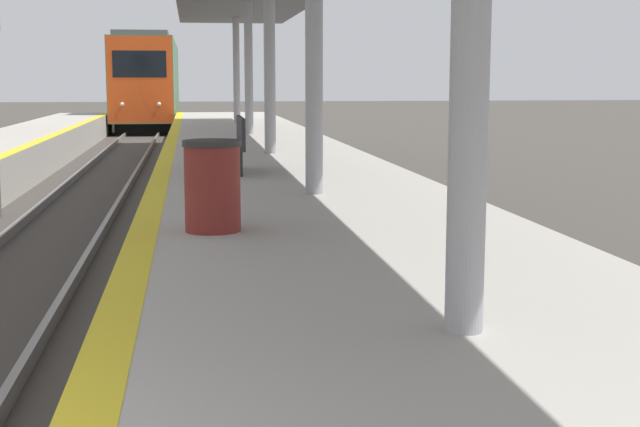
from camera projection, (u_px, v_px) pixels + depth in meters
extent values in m
cube|color=black|center=(150.00, 121.00, 47.38)|extent=(2.44, 15.72, 0.55)
cube|color=#477247|center=(149.00, 80.00, 47.06)|extent=(2.87, 17.47, 3.83)
cube|color=#E54C19|center=(140.00, 80.00, 38.59)|extent=(2.81, 0.16, 3.75)
cube|color=black|center=(139.00, 64.00, 38.43)|extent=(2.30, 0.06, 1.15)
cube|color=#59595E|center=(148.00, 41.00, 46.75)|extent=(2.44, 16.59, 0.24)
sphere|color=white|center=(122.00, 104.00, 38.58)|extent=(0.18, 0.18, 0.18)
sphere|color=white|center=(159.00, 104.00, 38.80)|extent=(0.18, 0.18, 0.18)
cylinder|color=#99999E|center=(471.00, 24.00, 5.20)|extent=(0.24, 0.24, 3.69)
cylinder|color=#99999E|center=(314.00, 55.00, 11.77)|extent=(0.24, 0.24, 3.69)
cylinder|color=#99999E|center=(270.00, 64.00, 18.35)|extent=(0.24, 0.24, 3.69)
cylinder|color=#99999E|center=(249.00, 68.00, 24.93)|extent=(0.24, 0.24, 3.69)
cylinder|color=#99999E|center=(236.00, 70.00, 31.51)|extent=(0.24, 0.24, 3.69)
cylinder|color=maroon|center=(213.00, 189.00, 9.01)|extent=(0.57, 0.57, 0.87)
cylinder|color=#262626|center=(212.00, 143.00, 8.94)|extent=(0.59, 0.59, 0.06)
cube|color=#28282D|center=(229.00, 146.00, 14.70)|extent=(0.44, 1.63, 0.08)
cube|color=#28282D|center=(241.00, 130.00, 14.68)|extent=(0.06, 1.63, 0.44)
cube|color=#262628|center=(232.00, 164.00, 14.09)|extent=(0.35, 0.08, 0.40)
cube|color=#262628|center=(228.00, 157.00, 15.37)|extent=(0.35, 0.08, 0.40)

